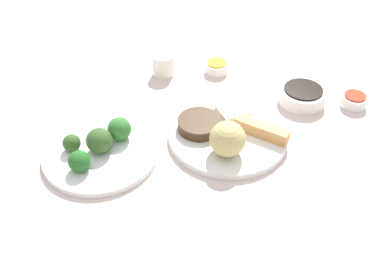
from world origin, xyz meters
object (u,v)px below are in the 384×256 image
at_px(broccoli_plate, 101,152).
at_px(sauce_ramekin_hot_mustard, 217,68).
at_px(soy_sauce_bowl, 302,96).
at_px(sauce_ramekin_sweet_and_sour, 354,101).
at_px(main_plate, 230,134).
at_px(teacup, 163,65).

height_order(broccoli_plate, sauce_ramekin_hot_mustard, sauce_ramekin_hot_mustard).
bearing_deg(broccoli_plate, sauce_ramekin_hot_mustard, 133.61).
distance_m(soy_sauce_bowl, sauce_ramekin_sweet_and_sour, 0.12).
distance_m(soy_sauce_bowl, sauce_ramekin_hot_mustard, 0.24).
distance_m(broccoli_plate, sauce_ramekin_hot_mustard, 0.41).
height_order(main_plate, teacup, teacup).
bearing_deg(soy_sauce_bowl, sauce_ramekin_sweet_and_sour, 74.94).
xyz_separation_m(main_plate, broccoli_plate, (0.02, -0.27, -0.00)).
distance_m(sauce_ramekin_sweet_and_sour, teacup, 0.48).
relative_size(broccoli_plate, sauce_ramekin_hot_mustard, 3.96).
height_order(soy_sauce_bowl, teacup, teacup).
height_order(main_plate, soy_sauce_bowl, soy_sauce_bowl).
bearing_deg(teacup, broccoli_plate, -28.05).
distance_m(broccoli_plate, soy_sauce_bowl, 0.49).
relative_size(main_plate, teacup, 4.53).
xyz_separation_m(main_plate, sauce_ramekin_hot_mustard, (-0.26, 0.02, 0.00)).
relative_size(broccoli_plate, sauce_ramekin_sweet_and_sour, 3.96).
height_order(main_plate, sauce_ramekin_sweet_and_sour, sauce_ramekin_sweet_and_sour).
bearing_deg(main_plate, teacup, -156.48).
xyz_separation_m(main_plate, soy_sauce_bowl, (-0.10, 0.20, 0.01)).
relative_size(soy_sauce_bowl, teacup, 1.95).
xyz_separation_m(sauce_ramekin_hot_mustard, teacup, (-0.01, -0.14, 0.01)).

